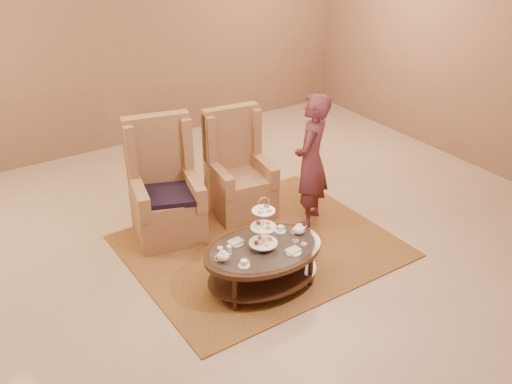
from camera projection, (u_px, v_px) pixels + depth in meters
ground at (266, 268)px, 6.11m from camera, size 8.00×8.00×0.00m
ceiling at (266, 268)px, 6.11m from camera, size 8.00×8.00×0.02m
wall_back at (113, 32)px, 8.24m from camera, size 8.00×0.04×3.50m
rug at (261, 246)px, 6.48m from camera, size 2.87×2.40×0.02m
tea_table at (263, 255)px, 5.67m from camera, size 1.30×0.95×1.03m
armchair_left at (165, 197)px, 6.54m from camera, size 0.90×0.92×1.39m
armchair_right at (238, 178)px, 7.03m from camera, size 0.79×0.81×1.30m
person at (311, 161)px, 6.57m from camera, size 0.71×0.66×1.63m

